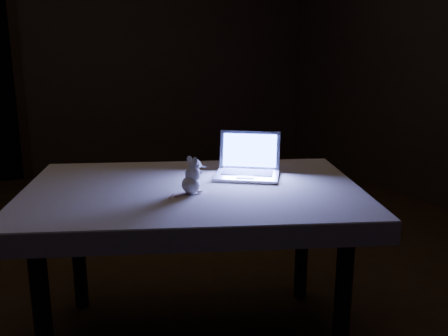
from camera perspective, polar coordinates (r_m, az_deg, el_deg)
name	(u,v)px	position (r m, az deg, el deg)	size (l,w,h in m)	color
floor	(175,281)	(2.74, -5.68, -12.73)	(5.00, 5.00, 0.00)	black
back_wall	(86,34)	(4.88, -15.50, 14.52)	(4.50, 0.04, 2.60)	black
table	(194,266)	(2.12, -3.47, -11.08)	(1.25, 0.80, 0.67)	black
tablecloth	(199,200)	(1.97, -2.90, -3.69)	(1.33, 0.89, 0.08)	beige
laptop	(247,157)	(2.11, 2.65, 1.31)	(0.27, 0.24, 0.18)	silver
plush_mouse	(191,176)	(1.90, -3.82, -0.86)	(0.10, 0.10, 0.14)	white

